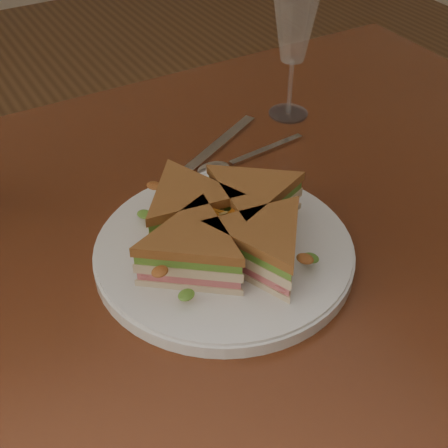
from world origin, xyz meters
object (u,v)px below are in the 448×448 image
Objects in this scene: knife at (211,151)px; wine_glass at (294,31)px; plate at (224,252)px; table at (222,273)px; spoon at (227,165)px; sandwich_wedges at (224,227)px.

knife is 1.03× the size of wine_glass.
plate is at bearing -143.05° from knife.
table is 0.18m from knife.
knife is at bearing -167.45° from wine_glass.
plate is (-0.04, -0.07, 0.11)m from table.
knife is at bearing 64.63° from plate.
plate reaches higher than knife.
sandwich_wedges is at bearing -126.99° from spoon.
wine_glass is at bearing 20.94° from spoon.
table is at bearing -141.93° from knife.
plate is 0.23m from knife.
wine_glass is at bearing 42.93° from sandwich_wedges.
table is 3.96× the size of plate.
sandwich_wedges reaches higher than plate.
spoon is 0.94× the size of knife.
table is 4.34× the size of sandwich_wedges.
sandwich_wedges is 0.19m from spoon.
plate is 0.38m from wine_glass.
wine_glass is at bearing -15.14° from knife.
table is 0.15m from spoon.
wine_glass is (0.16, 0.04, 0.14)m from knife.
wine_glass is at bearing 42.93° from plate.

